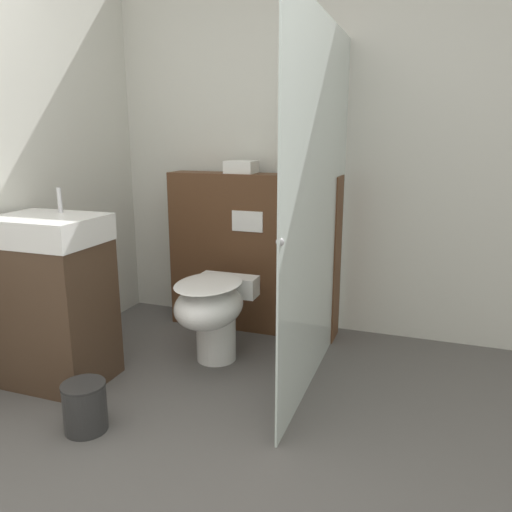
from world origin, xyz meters
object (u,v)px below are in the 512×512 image
Objects in this scene: sink_vanity at (54,300)px; hair_drier at (303,163)px; toilet at (213,310)px; waste_bin at (85,407)px.

sink_vanity is 1.73m from hair_drier.
toilet is 0.58× the size of sink_vanity.
hair_drier is at bearing 44.25° from sink_vanity.
hair_drier is 1.94m from waste_bin.
sink_vanity reaches higher than toilet.
toilet is at bearing 34.38° from sink_vanity.
sink_vanity is at bearing 141.23° from waste_bin.
toilet reaches higher than waste_bin.
toilet is at bearing -123.36° from hair_drier.
sink_vanity reaches higher than waste_bin.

